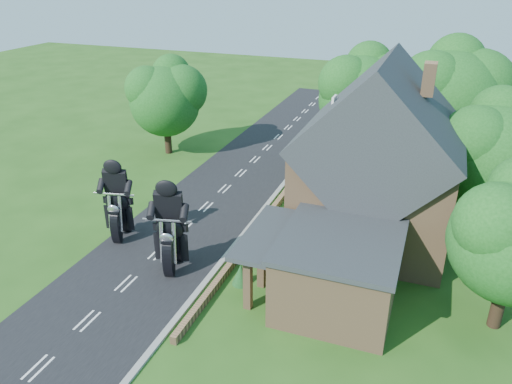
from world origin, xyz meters
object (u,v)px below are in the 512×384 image
(garden_wall, at_px, (263,222))
(motorcycle_lead, at_px, (173,257))
(house, at_px, (377,166))
(annex, at_px, (336,270))
(motorcycle_follow, at_px, (121,226))

(garden_wall, distance_m, motorcycle_lead, 6.64)
(house, xyz_separation_m, motorcycle_lead, (-8.91, -7.04, -3.58))
(annex, distance_m, motorcycle_follow, 12.78)
(house, bearing_deg, motorcycle_lead, -141.68)
(motorcycle_lead, bearing_deg, annex, 168.76)
(annex, bearing_deg, garden_wall, 133.84)
(house, xyz_separation_m, motorcycle_follow, (-13.26, -5.20, -3.62))
(annex, distance_m, motorcycle_lead, 8.35)
(garden_wall, height_order, house, house)
(garden_wall, bearing_deg, motorcycle_follow, -149.29)
(house, bearing_deg, motorcycle_follow, -158.59)
(motorcycle_lead, xyz_separation_m, motorcycle_follow, (-4.35, 1.84, -0.04))
(annex, bearing_deg, motorcycle_follow, 172.77)
(house, distance_m, annex, 7.30)
(annex, bearing_deg, house, 84.76)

